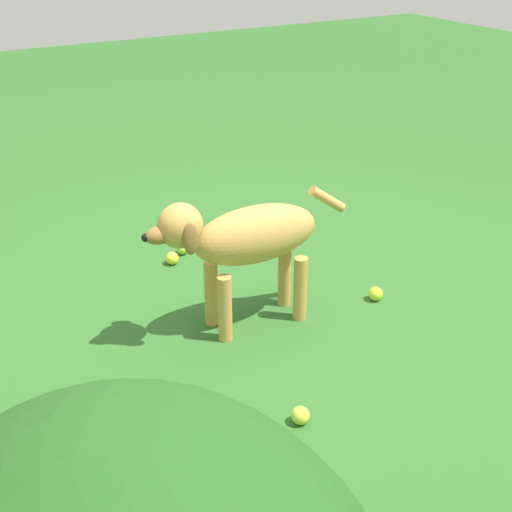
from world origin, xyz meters
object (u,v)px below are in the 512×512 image
(tennis_ball_1, at_px, (375,294))
(dog, at_px, (244,239))
(tennis_ball_3, at_px, (182,248))
(tennis_ball_0, at_px, (172,258))
(tennis_ball_2, at_px, (300,415))

(tennis_ball_1, bearing_deg, dog, -101.53)
(dog, height_order, tennis_ball_3, dog)
(tennis_ball_0, relative_size, tennis_ball_3, 1.00)
(dog, xyz_separation_m, tennis_ball_2, (0.66, -0.15, -0.38))
(dog, relative_size, tennis_ball_1, 13.94)
(dog, xyz_separation_m, tennis_ball_1, (0.13, 0.62, -0.38))
(tennis_ball_1, relative_size, tennis_ball_3, 1.00)
(tennis_ball_0, bearing_deg, tennis_ball_2, -4.30)
(tennis_ball_0, bearing_deg, tennis_ball_3, 129.89)
(tennis_ball_0, bearing_deg, tennis_ball_1, 39.88)
(tennis_ball_1, bearing_deg, tennis_ball_0, -140.12)
(tennis_ball_2, bearing_deg, tennis_ball_3, 172.17)
(tennis_ball_2, xyz_separation_m, tennis_ball_3, (-1.41, 0.19, 0.00))
(tennis_ball_0, xyz_separation_m, tennis_ball_1, (0.80, 0.67, 0.00))
(tennis_ball_2, bearing_deg, tennis_ball_0, 175.70)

